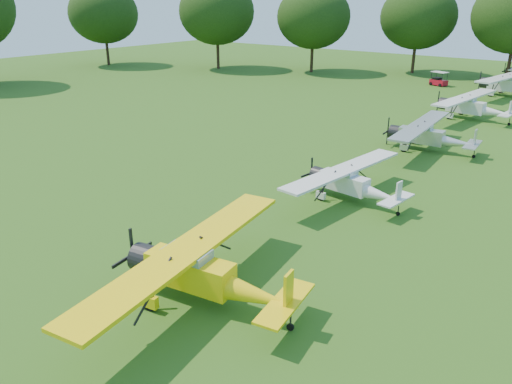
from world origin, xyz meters
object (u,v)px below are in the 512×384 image
(aircraft_3, at_px, (351,182))
(aircraft_6, at_px, (512,84))
(aircraft_2, at_px, (202,271))
(aircraft_5, at_px, (472,105))
(golf_cart, at_px, (438,81))
(aircraft_4, at_px, (428,134))

(aircraft_3, height_order, aircraft_6, aircraft_6)
(aircraft_3, xyz_separation_m, aircraft_6, (-0.10, 37.82, 0.33))
(aircraft_2, bearing_deg, aircraft_5, 82.11)
(aircraft_2, relative_size, golf_cart, 5.02)
(aircraft_3, relative_size, aircraft_6, 0.77)
(aircraft_5, xyz_separation_m, aircraft_6, (0.32, 13.91, 0.15))
(aircraft_3, distance_m, aircraft_6, 37.82)
(aircraft_6, bearing_deg, aircraft_5, -82.34)
(aircraft_2, bearing_deg, aircraft_3, 82.46)
(golf_cart, bearing_deg, aircraft_5, -43.96)
(aircraft_4, relative_size, aircraft_6, 0.85)
(aircraft_5, bearing_deg, golf_cart, 123.43)
(aircraft_2, xyz_separation_m, aircraft_6, (-0.42, 49.81, 0.11))
(aircraft_2, height_order, aircraft_3, aircraft_2)
(aircraft_4, relative_size, golf_cart, 4.61)
(aircraft_2, xyz_separation_m, aircraft_4, (-0.35, 23.83, -0.10))
(golf_cart, bearing_deg, aircraft_3, -58.78)
(aircraft_5, xyz_separation_m, golf_cart, (-8.44, 16.42, -0.69))
(aircraft_3, xyz_separation_m, aircraft_4, (-0.03, 11.85, 0.11))
(aircraft_2, bearing_deg, golf_cart, 90.88)
(aircraft_3, relative_size, aircraft_5, 0.86)
(aircraft_3, relative_size, golf_cart, 4.19)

